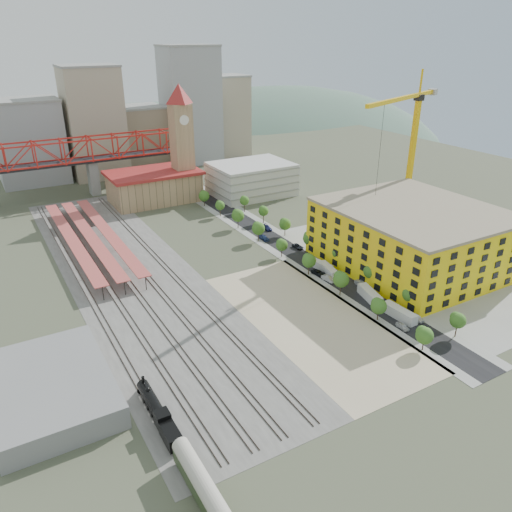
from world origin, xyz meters
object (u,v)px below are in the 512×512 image
site_trailer_b (370,295)px  car_0 (403,327)px  coach (201,484)px  site_trailer_c (328,270)px  construction_building (413,237)px  site_trailer_a (399,313)px  clock_tower (181,132)px  locomotive (157,411)px  site_trailer_d (320,265)px  tower_crane (410,136)px

site_trailer_b → car_0: size_ratio=2.54×
coach → site_trailer_c: size_ratio=1.86×
site_trailer_c → car_0: size_ratio=2.30×
construction_building → car_0: bearing=-137.9°
site_trailer_a → site_trailer_b: 11.06m
clock_tower → locomotive: clock_tower is taller
clock_tower → site_trailer_d: clock_tower is taller
clock_tower → site_trailer_c: (8.00, -92.39, -27.47)m
clock_tower → site_trailer_d: size_ratio=6.07×
coach → construction_building: bearing=26.6°
clock_tower → car_0: (5.00, -126.20, -28.03)m
locomotive → tower_crane: size_ratio=0.36×
locomotive → coach: 20.00m
locomotive → site_trailer_c: bearing=27.0°
construction_building → tower_crane: 40.16m
site_trailer_a → site_trailer_d: site_trailer_a is taller
site_trailer_c → coach: bearing=-130.3°
site_trailer_a → car_0: 5.22m
coach → site_trailer_a: (66.00, 24.06, -1.44)m
coach → car_0: size_ratio=4.30×
clock_tower → coach: 159.26m
locomotive → site_trailer_b: (66.00, 15.15, -0.52)m
construction_building → car_0: construction_building is taller
locomotive → clock_tower: bearing=65.3°
clock_tower → site_trailer_c: clock_tower is taller
tower_crane → site_trailer_a: size_ratio=5.62×
construction_building → site_trailer_d: size_ratio=5.90×
clock_tower → site_trailer_a: bearing=-86.2°
locomotive → site_trailer_a: locomotive is taller
site_trailer_b → site_trailer_d: bearing=103.5°
locomotive → car_0: 63.01m
coach → tower_crane: (111.80, 70.52, 31.56)m
site_trailer_c → locomotive: bearing=-142.3°
site_trailer_b → coach: bearing=-138.5°
coach → site_trailer_a: coach is taller
site_trailer_a → car_0: size_ratio=2.54×
locomotive → site_trailer_c: 74.10m
site_trailer_a → coach: bearing=-163.0°
clock_tower → locomotive: (-58.00, -126.07, -26.82)m
clock_tower → site_trailer_b: bearing=-85.9°
clock_tower → tower_crane: (53.80, -75.53, 5.65)m
coach → car_0: (63.00, 19.85, -2.13)m
construction_building → site_trailer_c: 28.30m
clock_tower → locomotive: 141.34m
coach → site_trailer_d: bearing=41.0°
construction_building → tower_crane: tower_crane is taller
locomotive → site_trailer_c: (66.00, 33.67, -0.64)m
clock_tower → site_trailer_a: size_ratio=5.25×
site_trailer_c → site_trailer_d: (0.00, 3.82, -0.05)m
site_trailer_c → site_trailer_d: site_trailer_c is taller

